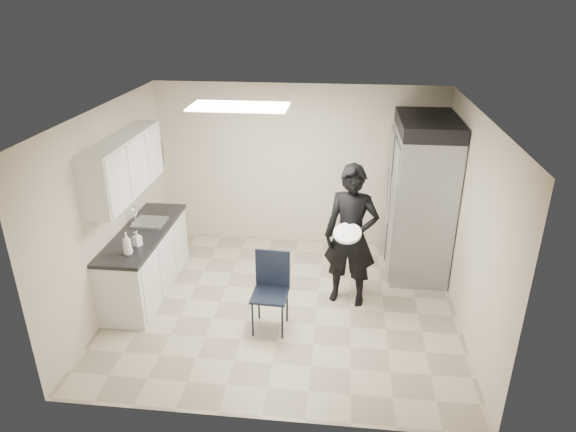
# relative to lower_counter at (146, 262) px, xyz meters

# --- Properties ---
(floor) EXTENTS (4.50, 4.50, 0.00)m
(floor) POSITION_rel_lower_counter_xyz_m (1.95, -0.20, -0.43)
(floor) COLOR tan
(floor) RESTS_ON ground
(ceiling) EXTENTS (4.50, 4.50, 0.00)m
(ceiling) POSITION_rel_lower_counter_xyz_m (1.95, -0.20, 2.17)
(ceiling) COLOR silver
(ceiling) RESTS_ON back_wall
(back_wall) EXTENTS (4.50, 0.00, 4.50)m
(back_wall) POSITION_rel_lower_counter_xyz_m (1.95, 1.80, 0.87)
(back_wall) COLOR #BCAF9B
(back_wall) RESTS_ON floor
(left_wall) EXTENTS (0.00, 4.00, 4.00)m
(left_wall) POSITION_rel_lower_counter_xyz_m (-0.30, -0.20, 0.87)
(left_wall) COLOR #BCAF9B
(left_wall) RESTS_ON floor
(right_wall) EXTENTS (0.00, 4.00, 4.00)m
(right_wall) POSITION_rel_lower_counter_xyz_m (4.20, -0.20, 0.87)
(right_wall) COLOR #BCAF9B
(right_wall) RESTS_ON floor
(ceiling_panel) EXTENTS (1.20, 0.60, 0.02)m
(ceiling_panel) POSITION_rel_lower_counter_xyz_m (1.35, 0.20, 2.14)
(ceiling_panel) COLOR white
(ceiling_panel) RESTS_ON ceiling
(lower_counter) EXTENTS (0.60, 1.90, 0.86)m
(lower_counter) POSITION_rel_lower_counter_xyz_m (0.00, 0.00, 0.00)
(lower_counter) COLOR silver
(lower_counter) RESTS_ON floor
(countertop) EXTENTS (0.64, 1.95, 0.05)m
(countertop) POSITION_rel_lower_counter_xyz_m (0.00, 0.00, 0.46)
(countertop) COLOR black
(countertop) RESTS_ON lower_counter
(sink) EXTENTS (0.42, 0.40, 0.14)m
(sink) POSITION_rel_lower_counter_xyz_m (0.02, 0.25, 0.44)
(sink) COLOR gray
(sink) RESTS_ON countertop
(faucet) EXTENTS (0.02, 0.02, 0.24)m
(faucet) POSITION_rel_lower_counter_xyz_m (-0.18, 0.25, 0.59)
(faucet) COLOR silver
(faucet) RESTS_ON countertop
(upper_cabinets) EXTENTS (0.35, 1.80, 0.75)m
(upper_cabinets) POSITION_rel_lower_counter_xyz_m (-0.13, 0.00, 1.40)
(upper_cabinets) COLOR silver
(upper_cabinets) RESTS_ON left_wall
(towel_dispenser) EXTENTS (0.22, 0.30, 0.35)m
(towel_dispenser) POSITION_rel_lower_counter_xyz_m (-0.19, 1.15, 1.19)
(towel_dispenser) COLOR black
(towel_dispenser) RESTS_ON left_wall
(notice_sticker_left) EXTENTS (0.00, 0.12, 0.07)m
(notice_sticker_left) POSITION_rel_lower_counter_xyz_m (-0.29, -0.10, 0.79)
(notice_sticker_left) COLOR yellow
(notice_sticker_left) RESTS_ON left_wall
(notice_sticker_right) EXTENTS (0.00, 0.12, 0.07)m
(notice_sticker_right) POSITION_rel_lower_counter_xyz_m (-0.29, 0.10, 0.75)
(notice_sticker_right) COLOR yellow
(notice_sticker_right) RESTS_ON left_wall
(commercial_fridge) EXTENTS (0.80, 1.35, 2.10)m
(commercial_fridge) POSITION_rel_lower_counter_xyz_m (3.78, 1.07, 0.62)
(commercial_fridge) COLOR gray
(commercial_fridge) RESTS_ON floor
(fridge_compressor) EXTENTS (0.80, 1.35, 0.20)m
(fridge_compressor) POSITION_rel_lower_counter_xyz_m (3.78, 1.07, 1.77)
(fridge_compressor) COLOR black
(fridge_compressor) RESTS_ON commercial_fridge
(folding_chair) EXTENTS (0.45, 0.45, 0.96)m
(folding_chair) POSITION_rel_lower_counter_xyz_m (1.83, -0.71, 0.05)
(folding_chair) COLOR black
(folding_chair) RESTS_ON floor
(man_tuxedo) EXTENTS (0.79, 0.61, 1.92)m
(man_tuxedo) POSITION_rel_lower_counter_xyz_m (2.79, 0.04, 0.53)
(man_tuxedo) COLOR black
(man_tuxedo) RESTS_ON floor
(bucket_lid) EXTENTS (0.41, 0.41, 0.04)m
(bucket_lid) POSITION_rel_lower_counter_xyz_m (2.74, -0.21, 0.69)
(bucket_lid) COLOR white
(bucket_lid) RESTS_ON man_tuxedo
(soap_bottle_a) EXTENTS (0.15, 0.15, 0.29)m
(soap_bottle_a) POSITION_rel_lower_counter_xyz_m (0.08, -0.65, 0.62)
(soap_bottle_a) COLOR white
(soap_bottle_a) RESTS_ON countertop
(soap_bottle_b) EXTENTS (0.12, 0.12, 0.20)m
(soap_bottle_b) POSITION_rel_lower_counter_xyz_m (0.11, -0.41, 0.58)
(soap_bottle_b) COLOR #A8A7B3
(soap_bottle_b) RESTS_ON countertop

